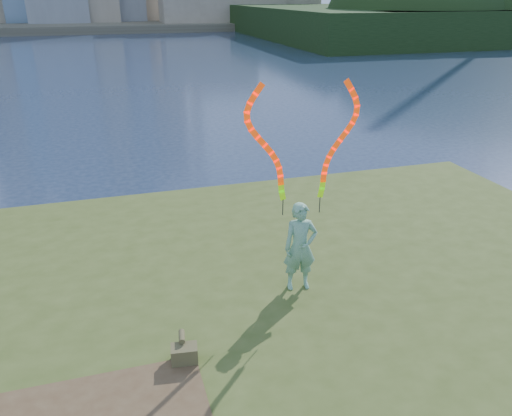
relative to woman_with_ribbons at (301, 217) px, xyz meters
name	(u,v)px	position (x,y,z in m)	size (l,w,h in m)	color
ground	(212,326)	(-1.59, 0.33, -2.21)	(320.00, 320.00, 0.00)	#18253E
grassy_knoll	(245,400)	(-1.59, -1.97, -1.87)	(20.00, 18.00, 0.80)	#394819
far_shore	(104,23)	(-1.59, 95.33, -1.61)	(320.00, 40.00, 1.20)	#4C4637
wooded_hill	(504,32)	(57.98, 60.28, -2.05)	(78.00, 50.00, 63.00)	black
woman_with_ribbons	(301,217)	(0.00, 0.00, 0.00)	(2.05, 0.47, 4.04)	#21714B
canvas_bag	(184,353)	(-2.36, -1.44, -1.26)	(0.41, 0.47, 0.37)	#484B28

